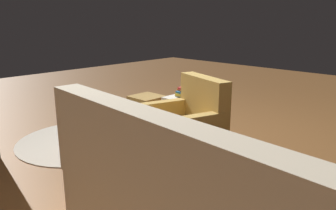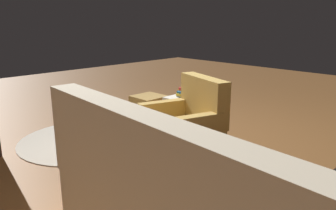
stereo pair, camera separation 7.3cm
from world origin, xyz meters
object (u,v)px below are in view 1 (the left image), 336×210
Objects in this scene: laptop at (106,110)px; ottoman at (147,99)px; pet_bowl_teal at (97,100)px; armchair at (184,131)px; laptop_desk at (110,120)px; yellow_mug at (189,82)px; wicker_hamper at (187,116)px; book_stack_hamper at (188,92)px; pet_bowl_steel at (109,103)px; tv_remote at (185,94)px.

laptop reaches higher than ottoman.
armchair is at bearing 162.23° from pet_bowl_teal.
laptop_desk is 0.11m from laptop.
yellow_mug is 0.25× the size of ottoman.
wicker_hamper is 2.28m from pet_bowl_teal.
wicker_hamper is 1.80× the size of book_stack_hamper.
laptop_desk is 1.11m from book_stack_hamper.
ottoman reaches higher than pet_bowl_steel.
armchair is 0.92m from book_stack_hamper.
ottoman is (1.35, -0.74, -0.05)m from armchair.
yellow_mug is at bearing 179.99° from ottoman.
wicker_hamper is 4.80× the size of yellow_mug.
yellow_mug is 0.50× the size of pet_bowl_steel.
pet_bowl_steel is at bearing -177.12° from pet_bowl_teal.
armchair reaches higher than laptop_desk.
laptop is 1.87× the size of pet_bowl_teal.
pet_bowl_teal is at bearing -5.17° from wicker_hamper.
laptop is at bearing 85.80° from book_stack_hamper.
yellow_mug is (0.01, -0.04, 0.12)m from book_stack_hamper.
book_stack_hamper reaches higher than pet_bowl_teal.
laptop_desk is 2.10× the size of book_stack_hamper.
wicker_hamper is 1.94m from pet_bowl_steel.
tv_remote reaches higher than pet_bowl_teal.
laptop is 1.39m from ottoman.
yellow_mug is (0.00, -0.04, 0.42)m from wicker_hamper.
laptop is 3.74× the size of yellow_mug.
pet_bowl_teal is at bearing -31.69° from laptop.
pet_bowl_steel is 1.00× the size of pet_bowl_teal.
laptop_desk is 2.80× the size of pet_bowl_teal.
armchair is at bearing 159.63° from pet_bowl_steel.
tv_remote is (0.10, -0.04, -0.16)m from yellow_mug.
yellow_mug reaches higher than pet_bowl_teal.
yellow_mug is 2.35m from pet_bowl_teal.
armchair is 0.91m from wicker_hamper.
ottoman is (0.77, -0.00, -0.34)m from yellow_mug.
armchair is 0.75m from laptop_desk.
ottoman is at bearing 171.08° from pet_bowl_steel.
laptop is 0.93× the size of ottoman.
laptop reaches higher than tv_remote.
laptop is 2.34× the size of tv_remote.
laptop_desk is 2.31m from pet_bowl_steel.
pet_bowl_steel is at bearing -20.37° from armchair.
wicker_hamper is 3.00× the size of tv_remote.
tv_remote is 2.21m from pet_bowl_teal.
pet_bowl_teal is (0.34, 0.02, 0.00)m from pet_bowl_steel.
laptop_desk is at bearing 144.44° from pet_bowl_steel.
pet_bowl_teal is (2.83, -0.91, -0.34)m from armchair.
book_stack_hamper is at bearing -51.30° from armchair.
armchair reaches higher than pet_bowl_steel.
laptop_desk is 2.58m from pet_bowl_teal.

